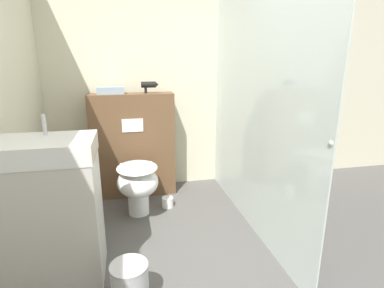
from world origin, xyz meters
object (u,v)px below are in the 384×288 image
object	(u,v)px
toilet	(138,184)
waste_bin	(130,286)
hair_drier	(149,85)
sink_vanity	(51,213)

from	to	relation	value
toilet	waste_bin	world-z (taller)	toilet
hair_drier	sink_vanity	bearing A→B (deg)	-120.78
toilet	sink_vanity	distance (m)	0.99
toilet	sink_vanity	size ratio (longest dim) A/B	0.47
toilet	hair_drier	xyz separation A→B (m)	(0.18, 0.53, 0.89)
sink_vanity	waste_bin	size ratio (longest dim) A/B	3.88
sink_vanity	waste_bin	xyz separation A→B (m)	(0.49, -0.37, -0.36)
hair_drier	waste_bin	xyz separation A→B (m)	(-0.29, -1.68, -1.09)
sink_vanity	waste_bin	distance (m)	0.71
sink_vanity	hair_drier	distance (m)	1.68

